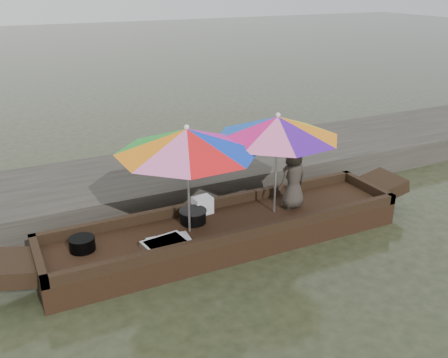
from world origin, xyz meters
name	(u,v)px	position (x,y,z in m)	size (l,w,h in m)	color
water	(227,243)	(0.00, 0.00, 0.00)	(80.00, 80.00, 0.00)	#252B18
dock	(173,178)	(0.00, 2.20, 0.25)	(22.00, 2.20, 0.50)	#2D2B26
boat_hull	(227,233)	(0.00, 0.00, 0.17)	(5.36, 1.20, 0.35)	black
cooking_pot	(82,244)	(-2.06, 0.13, 0.44)	(0.34, 0.34, 0.18)	black
tray_crayfish	(165,245)	(-1.06, -0.29, 0.39)	(0.57, 0.40, 0.09)	silver
tray_scallop	(170,243)	(-0.98, -0.25, 0.38)	(0.57, 0.40, 0.06)	silver
charcoal_grill	(193,217)	(-0.44, 0.23, 0.44)	(0.38, 0.38, 0.18)	black
supply_bag	(202,205)	(-0.19, 0.45, 0.48)	(0.28, 0.22, 0.26)	silver
vendor	(293,178)	(1.15, 0.03, 0.84)	(0.48, 0.31, 0.98)	#36302A
umbrella_bow	(188,180)	(-0.59, 0.00, 1.12)	(1.95, 1.95, 1.55)	#4E14A5
umbrella_stern	(276,164)	(0.80, 0.00, 1.12)	(1.82, 1.82, 1.55)	yellow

